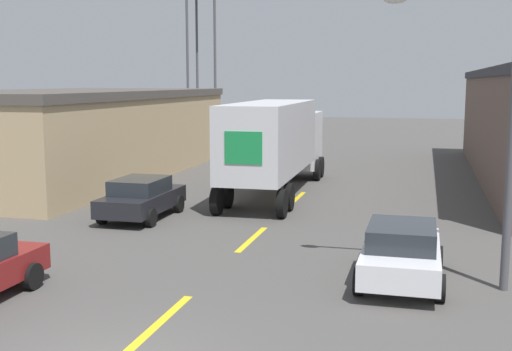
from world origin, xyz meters
name	(u,v)px	position (x,y,z in m)	size (l,w,h in m)	color
road_centerline	(252,239)	(0.00, 9.59, 0.00)	(0.20, 17.87, 0.01)	yellow
warehouse_left	(72,133)	(-12.73, 20.57, 2.24)	(10.06, 20.48, 4.47)	tan
semi_truck	(277,139)	(-1.12, 18.07, 2.40)	(3.02, 12.37, 4.06)	silver
parked_car_right_near	(401,252)	(4.69, 6.33, 0.77)	(2.04, 4.15, 1.47)	silver
parked_car_left_far	(141,197)	(-4.69, 11.62, 0.77)	(2.04, 4.15, 1.47)	black
street_lamp	(494,112)	(6.65, 6.33, 4.21)	(3.12, 0.32, 7.07)	#4C4C51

